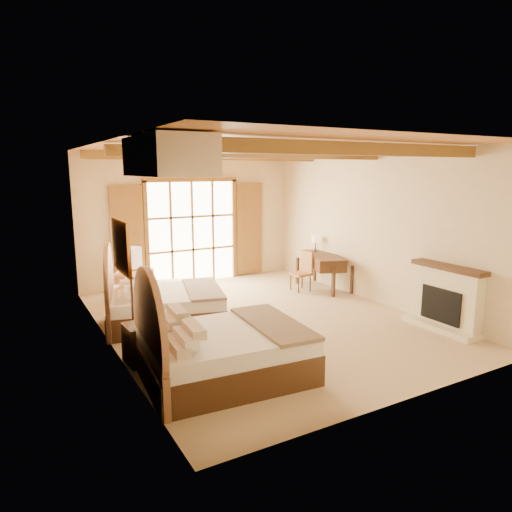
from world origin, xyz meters
TOP-DOWN VIEW (x-y plane):
  - floor at (0.00, 0.00)m, footprint 7.00×7.00m
  - wall_back at (0.00, 3.50)m, footprint 5.50×0.00m
  - wall_left at (-2.75, 0.00)m, footprint 0.00×7.00m
  - wall_right at (2.75, 0.00)m, footprint 0.00×7.00m
  - ceiling at (0.00, 0.00)m, footprint 7.00×7.00m
  - ceiling_beams at (0.00, 0.00)m, footprint 5.39×4.60m
  - french_doors at (0.00, 3.44)m, footprint 3.95×0.08m
  - fireplace at (2.60, -2.00)m, footprint 0.46×1.40m
  - painting at (-2.70, -0.75)m, footprint 0.06×0.95m
  - canopy_valance at (-2.40, -2.00)m, footprint 0.70×1.40m
  - bed_near at (-1.79, -1.83)m, footprint 2.28×1.79m
  - bed_far at (-1.79, 0.67)m, footprint 2.41×2.01m
  - nightstand at (-2.48, -0.78)m, footprint 0.52×0.52m
  - floor_lamp at (-2.50, -0.38)m, footprint 0.35×0.35m
  - armchair at (-1.71, 2.57)m, footprint 0.98×0.99m
  - ottoman at (-1.06, 2.11)m, footprint 0.69×0.69m
  - desk at (2.47, 1.31)m, footprint 1.15×1.65m
  - desk_chair at (1.87, 1.39)m, footprint 0.43×0.43m
  - desk_lamp at (2.57, 1.80)m, footprint 0.19×0.19m

SIDE VIEW (x-z plane):
  - floor at x=0.00m, z-range 0.00..0.00m
  - ottoman at x=-1.06m, z-range 0.00..0.41m
  - desk_chair at x=1.87m, z-range -0.18..0.75m
  - nightstand at x=-2.48m, z-range 0.00..0.58m
  - armchair at x=-1.71m, z-range 0.00..0.67m
  - bed_far at x=-1.79m, z-range -0.27..1.08m
  - bed_near at x=-1.79m, z-range -0.28..1.14m
  - desk at x=2.47m, z-range 0.03..0.85m
  - fireplace at x=2.60m, z-range -0.07..1.09m
  - desk_lamp at x=2.57m, z-range 0.92..1.29m
  - french_doors at x=0.00m, z-range -0.05..2.55m
  - floor_lamp at x=-2.50m, z-range 0.58..2.23m
  - wall_back at x=0.00m, z-range -1.15..4.35m
  - wall_left at x=-2.75m, z-range -1.90..5.10m
  - wall_right at x=2.75m, z-range -1.90..5.10m
  - painting at x=-2.70m, z-range 1.38..2.12m
  - canopy_valance at x=-2.40m, z-range 2.73..3.18m
  - ceiling_beams at x=0.00m, z-range 2.99..3.17m
  - ceiling at x=0.00m, z-range 3.20..3.20m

